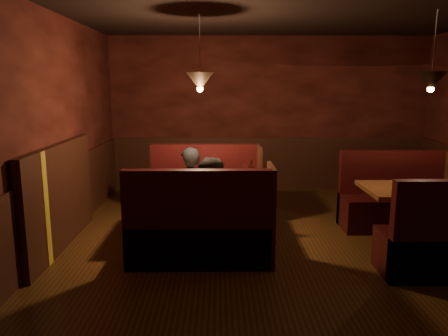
{
  "coord_description": "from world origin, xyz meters",
  "views": [
    {
      "loc": [
        -0.95,
        -4.85,
        2.01
      ],
      "look_at": [
        -0.89,
        0.69,
        0.95
      ],
      "focal_mm": 35.0,
      "sensor_mm": 36.0,
      "label": 1
    }
  ],
  "objects_px": {
    "main_table": "(202,193)",
    "diner_a": "(190,175)",
    "main_bench_near": "(201,234)",
    "second_bench_far": "(395,204)",
    "main_bench_far": "(206,196)",
    "diner_b": "(215,194)",
    "second_table": "(421,204)"
  },
  "relations": [
    {
      "from": "main_table",
      "to": "diner_a",
      "type": "xyz_separation_m",
      "value": [
        -0.19,
        0.56,
        0.13
      ]
    },
    {
      "from": "main_bench_near",
      "to": "diner_a",
      "type": "bearing_deg",
      "value": 98.46
    },
    {
      "from": "second_bench_far",
      "to": "diner_a",
      "type": "bearing_deg",
      "value": 177.33
    },
    {
      "from": "main_bench_far",
      "to": "diner_b",
      "type": "xyz_separation_m",
      "value": [
        0.15,
        -1.53,
        0.41
      ]
    },
    {
      "from": "diner_a",
      "to": "second_table",
      "type": "bearing_deg",
      "value": 158.62
    },
    {
      "from": "second_bench_far",
      "to": "diner_b",
      "type": "distance_m",
      "value": 2.82
    },
    {
      "from": "main_table",
      "to": "diner_a",
      "type": "bearing_deg",
      "value": 109.0
    },
    {
      "from": "main_bench_near",
      "to": "diner_a",
      "type": "xyz_separation_m",
      "value": [
        -0.21,
        1.41,
        0.39
      ]
    },
    {
      "from": "second_bench_far",
      "to": "diner_b",
      "type": "xyz_separation_m",
      "value": [
        -2.55,
        -1.1,
        0.43
      ]
    },
    {
      "from": "diner_a",
      "to": "main_table",
      "type": "bearing_deg",
      "value": 105.97
    },
    {
      "from": "diner_b",
      "to": "second_bench_far",
      "type": "bearing_deg",
      "value": 24.88
    },
    {
      "from": "second_table",
      "to": "main_bench_near",
      "type": "bearing_deg",
      "value": -170.33
    },
    {
      "from": "main_table",
      "to": "diner_b",
      "type": "distance_m",
      "value": 0.72
    },
    {
      "from": "second_table",
      "to": "second_bench_far",
      "type": "bearing_deg",
      "value": 87.8
    },
    {
      "from": "second_table",
      "to": "diner_b",
      "type": "height_order",
      "value": "diner_b"
    },
    {
      "from": "second_bench_far",
      "to": "diner_a",
      "type": "xyz_separation_m",
      "value": [
        -2.92,
        0.14,
        0.4
      ]
    },
    {
      "from": "main_table",
      "to": "main_bench_far",
      "type": "distance_m",
      "value": 0.89
    },
    {
      "from": "diner_b",
      "to": "main_bench_near",
      "type": "bearing_deg",
      "value": -129.93
    },
    {
      "from": "main_bench_near",
      "to": "diner_a",
      "type": "relative_size",
      "value": 1.1
    },
    {
      "from": "main_table",
      "to": "second_bench_far",
      "type": "relative_size",
      "value": 0.99
    },
    {
      "from": "main_bench_near",
      "to": "diner_b",
      "type": "distance_m",
      "value": 0.47
    },
    {
      "from": "main_bench_far",
      "to": "second_table",
      "type": "bearing_deg",
      "value": -25.0
    },
    {
      "from": "second_bench_far",
      "to": "diner_a",
      "type": "height_order",
      "value": "diner_a"
    },
    {
      "from": "main_bench_near",
      "to": "second_bench_far",
      "type": "bearing_deg",
      "value": 25.26
    },
    {
      "from": "main_table",
      "to": "second_table",
      "type": "xyz_separation_m",
      "value": [
        2.69,
        -0.4,
        -0.04
      ]
    },
    {
      "from": "diner_a",
      "to": "diner_b",
      "type": "distance_m",
      "value": 1.29
    },
    {
      "from": "second_bench_far",
      "to": "diner_b",
      "type": "relative_size",
      "value": 0.98
    },
    {
      "from": "main_bench_far",
      "to": "second_bench_far",
      "type": "xyz_separation_m",
      "value": [
        2.71,
        -0.43,
        -0.01
      ]
    },
    {
      "from": "main_table",
      "to": "second_table",
      "type": "height_order",
      "value": "main_table"
    },
    {
      "from": "main_bench_far",
      "to": "diner_a",
      "type": "xyz_separation_m",
      "value": [
        -0.21,
        -0.29,
        0.39
      ]
    },
    {
      "from": "main_table",
      "to": "second_bench_far",
      "type": "xyz_separation_m",
      "value": [
        2.72,
        0.43,
        -0.27
      ]
    },
    {
      "from": "main_bench_near",
      "to": "second_table",
      "type": "bearing_deg",
      "value": 9.67
    }
  ]
}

